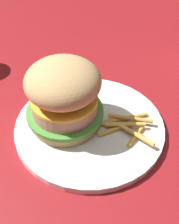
{
  "coord_description": "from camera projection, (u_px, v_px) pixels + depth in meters",
  "views": [
    {
      "loc": [
        -0.36,
        0.12,
        0.39
      ],
      "look_at": [
        -0.02,
        0.02,
        0.04
      ],
      "focal_mm": 48.33,
      "sensor_mm": 36.0,
      "label": 1
    }
  ],
  "objects": [
    {
      "name": "ground_plane",
      "position": [
        95.0,
        119.0,
        0.54
      ],
      "size": [
        1.6,
        1.6,
        0.0
      ],
      "primitive_type": "plane",
      "color": "maroon"
    },
    {
      "name": "sandwich",
      "position": [
        64.0,
        96.0,
        0.48
      ],
      "size": [
        0.13,
        0.13,
        0.12
      ],
      "color": "tan",
      "rests_on": "plate"
    },
    {
      "name": "plate",
      "position": [
        90.0,
        127.0,
        0.52
      ],
      "size": [
        0.26,
        0.26,
        0.01
      ],
      "primitive_type": "cylinder",
      "color": "white",
      "rests_on": "ground_plane"
    },
    {
      "name": "fries_pile",
      "position": [
        127.0,
        126.0,
        0.5
      ],
      "size": [
        0.09,
        0.1,
        0.01
      ],
      "color": "gold",
      "rests_on": "plate"
    }
  ]
}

